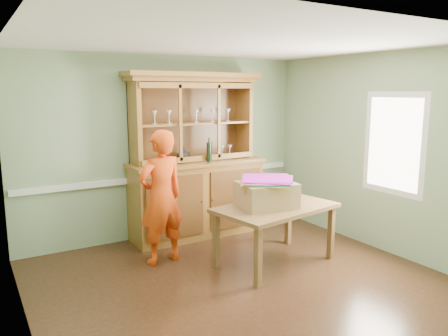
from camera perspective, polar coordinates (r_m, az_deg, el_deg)
floor at (r=5.29m, az=1.84°, el=-14.35°), size 4.50×4.50×0.00m
ceiling at (r=4.85m, az=2.03°, el=16.13°), size 4.50×4.50×0.00m
wall_back at (r=6.64m, az=-7.45°, el=2.74°), size 4.50×0.00×4.50m
wall_left at (r=4.15m, az=-25.20°, el=-2.54°), size 0.00×4.00×4.00m
wall_right at (r=6.38m, az=19.19°, el=1.96°), size 0.00×4.00×4.00m
wall_front at (r=3.43m, az=20.41°, el=-4.73°), size 4.50×0.00×4.50m
chair_rail at (r=6.69m, az=-7.28°, el=-1.11°), size 4.41×0.05×0.08m
framed_map at (r=4.41m, az=-25.53°, el=0.77°), size 0.03×0.60×0.46m
window_panel at (r=6.16m, az=21.27°, el=2.97°), size 0.03×0.96×1.36m
china_hutch at (r=6.62m, az=-3.70°, el=-1.57°), size 2.08×0.69×2.45m
dining_table at (r=5.59m, az=6.76°, el=-5.82°), size 1.63×1.14×0.75m
cardboard_box at (r=5.47m, az=5.55°, el=-3.50°), size 0.73×0.62×0.31m
kite_stack at (r=5.44m, az=5.66°, el=-1.62°), size 0.82×0.82×0.05m
person at (r=5.59m, az=-8.21°, el=-3.80°), size 0.68×0.50×1.72m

